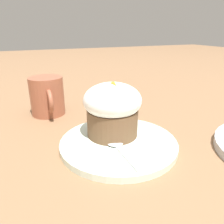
{
  "coord_description": "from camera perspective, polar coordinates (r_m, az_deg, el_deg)",
  "views": [
    {
      "loc": [
        0.32,
        -0.15,
        0.2
      ],
      "look_at": [
        -0.03,
        -0.0,
        0.06
      ],
      "focal_mm": 35.0,
      "sensor_mm": 36.0,
      "label": 1
    }
  ],
  "objects": [
    {
      "name": "ground_plane",
      "position": [
        0.41,
        1.68,
        -8.88
      ],
      "size": [
        4.0,
        4.0,
        0.0
      ],
      "primitive_type": "plane",
      "color": "#846042"
    },
    {
      "name": "dessert_plate",
      "position": [
        0.4,
        1.69,
        -8.16
      ],
      "size": [
        0.21,
        0.21,
        0.01
      ],
      "color": "silver",
      "rests_on": "ground_plane"
    },
    {
      "name": "carrot_cake",
      "position": [
        0.4,
        0.0,
        0.83
      ],
      "size": [
        0.11,
        0.11,
        0.1
      ],
      "color": "brown",
      "rests_on": "dessert_plate"
    },
    {
      "name": "spoon",
      "position": [
        0.38,
        1.51,
        -8.81
      ],
      "size": [
        0.11,
        0.03,
        0.01
      ],
      "color": "silver",
      "rests_on": "dessert_plate"
    },
    {
      "name": "coffee_cup",
      "position": [
        0.56,
        -16.55,
        3.99
      ],
      "size": [
        0.11,
        0.08,
        0.09
      ],
      "color": "#9E563D",
      "rests_on": "ground_plane"
    }
  ]
}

